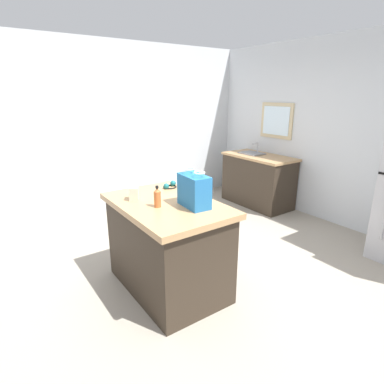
# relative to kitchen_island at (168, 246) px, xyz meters

# --- Properties ---
(ground) EXTENTS (6.47, 6.47, 0.00)m
(ground) POSITION_rel_kitchen_island_xyz_m (0.11, 0.34, -0.47)
(ground) COLOR #9E9384
(back_wall) EXTENTS (5.39, 0.13, 2.74)m
(back_wall) POSITION_rel_kitchen_island_xyz_m (0.09, 3.02, 0.90)
(back_wall) COLOR silver
(back_wall) RESTS_ON ground
(left_wall) EXTENTS (0.10, 5.36, 2.74)m
(left_wall) POSITION_rel_kitchen_island_xyz_m (-2.59, 0.34, 0.90)
(left_wall) COLOR silver
(left_wall) RESTS_ON ground
(kitchen_island) EXTENTS (1.30, 0.85, 0.93)m
(kitchen_island) POSITION_rel_kitchen_island_xyz_m (0.00, 0.00, 0.00)
(kitchen_island) COLOR #33281E
(kitchen_island) RESTS_ON ground
(sink_counter) EXTENTS (1.28, 0.65, 1.08)m
(sink_counter) POSITION_rel_kitchen_island_xyz_m (-1.29, 2.64, -0.01)
(sink_counter) COLOR #33281E
(sink_counter) RESTS_ON ground
(shopping_bag) EXTENTS (0.34, 0.20, 0.34)m
(shopping_bag) POSITION_rel_kitchen_island_xyz_m (0.24, 0.15, 0.61)
(shopping_bag) COLOR #236BAD
(shopping_bag) RESTS_ON kitchen_island
(small_box) EXTENTS (0.13, 0.13, 0.13)m
(small_box) POSITION_rel_kitchen_island_xyz_m (-0.25, -0.22, 0.53)
(small_box) COLOR beige
(small_box) RESTS_ON kitchen_island
(bottle) EXTENTS (0.07, 0.07, 0.20)m
(bottle) POSITION_rel_kitchen_island_xyz_m (0.06, -0.13, 0.55)
(bottle) COLOR #C66633
(bottle) RESTS_ON kitchen_island
(ear_defenders) EXTENTS (0.20, 0.20, 0.06)m
(ear_defenders) POSITION_rel_kitchen_island_xyz_m (-0.41, 0.29, 0.48)
(ear_defenders) COLOR black
(ear_defenders) RESTS_ON kitchen_island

